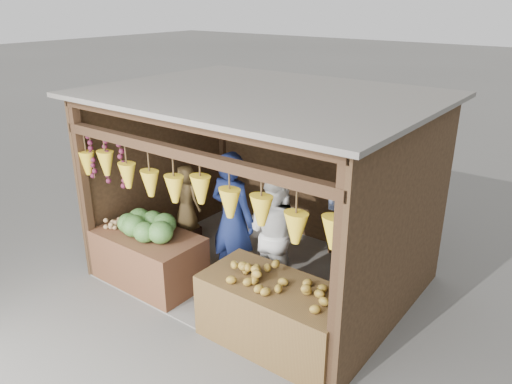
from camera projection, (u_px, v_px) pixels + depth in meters
ground at (261, 276)px, 7.25m from camera, size 80.00×80.00×0.00m
stall_structure at (258, 167)px, 6.62m from camera, size 4.30×3.30×2.66m
back_shelf at (371, 210)px, 7.29m from camera, size 1.25×0.32×1.32m
counter_left at (149, 258)px, 6.96m from camera, size 1.53×0.85×0.74m
counter_right at (276, 315)px, 5.69m from camera, size 1.75×0.85×0.79m
stool at (189, 236)px, 8.13m from camera, size 0.31×0.31×0.29m
man_standing at (233, 220)px, 6.73m from camera, size 0.72×0.49×1.94m
woman_standing at (276, 232)px, 6.59m from camera, size 0.88×0.71×1.76m
vendor_seated at (187, 197)px, 7.88m from camera, size 0.55×0.40×1.06m
melon_pile at (147, 224)px, 6.77m from camera, size 1.00×0.50×0.32m
tanfruit_pile at (115, 221)px, 7.07m from camera, size 0.34×0.40×0.13m
mango_pile at (279, 281)px, 5.42m from camera, size 1.40×0.64×0.22m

